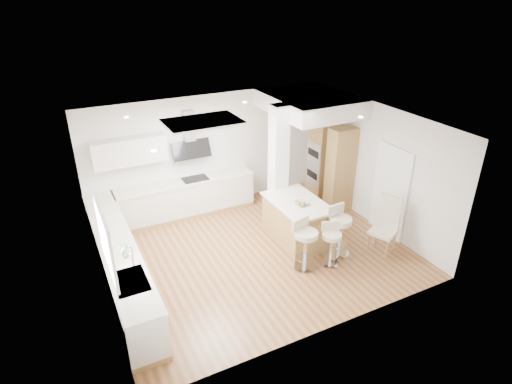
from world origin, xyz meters
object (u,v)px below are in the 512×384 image
bar_stool_a (305,242)px  bar_stool_c (339,228)px  dining_chair (386,223)px  peninsula (296,220)px  bar_stool_b (331,242)px

bar_stool_a → bar_stool_c: bearing=-6.7°
bar_stool_c → dining_chair: 0.98m
bar_stool_c → peninsula: bearing=115.1°
bar_stool_c → dining_chair: size_ratio=0.86×
bar_stool_c → bar_stool_b: bearing=-151.1°
bar_stool_b → dining_chair: (1.27, -0.13, 0.17)m
peninsula → dining_chair: (1.39, -1.22, 0.20)m
bar_stool_a → bar_stool_b: (0.53, -0.13, -0.09)m
peninsula → dining_chair: dining_chair is taller
dining_chair → bar_stool_c: bearing=133.9°
peninsula → bar_stool_a: bar_stool_a is taller
bar_stool_a → dining_chair: size_ratio=0.84×
bar_stool_a → bar_stool_c: size_ratio=0.98×
peninsula → bar_stool_b: size_ratio=1.70×
bar_stool_c → bar_stool_a: bearing=-177.4°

